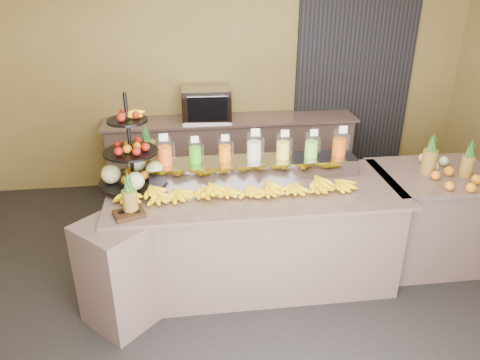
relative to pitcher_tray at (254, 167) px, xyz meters
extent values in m
plane|color=black|center=(-0.03, -0.58, -1.01)|extent=(6.00, 6.00, 0.00)
cube|color=olive|center=(-0.03, 1.93, 0.39)|extent=(6.00, 0.02, 2.80)
cube|color=black|center=(1.57, 1.88, 0.19)|extent=(1.50, 0.06, 2.20)
cube|color=gray|center=(-0.03, -0.28, -0.56)|extent=(2.40, 0.90, 0.90)
cube|color=gray|center=(-0.03, -0.28, -0.09)|extent=(2.50, 1.00, 0.03)
cube|color=gray|center=(-1.18, -0.68, -0.56)|extent=(0.71, 0.71, 0.90)
cube|color=gray|center=(1.67, -0.18, -0.56)|extent=(1.00, 0.80, 0.90)
cube|color=gray|center=(1.67, -0.18, -0.09)|extent=(1.08, 0.88, 0.03)
cube|color=gray|center=(-0.03, 1.67, -0.56)|extent=(3.00, 0.50, 0.90)
cube|color=gray|center=(-0.03, 1.67, -0.09)|extent=(3.10, 0.55, 0.03)
cube|color=gray|center=(0.00, 0.00, 0.00)|extent=(1.85, 0.30, 0.15)
cylinder|color=silver|center=(-0.78, 0.00, 0.19)|extent=(0.13, 0.13, 0.24)
cylinder|color=#F0530A|center=(-0.78, 0.00, 0.16)|extent=(0.12, 0.12, 0.16)
cylinder|color=gray|center=(-0.80, 0.01, 0.25)|extent=(0.01, 0.01, 0.28)
cube|color=white|center=(-0.78, -0.06, 0.34)|extent=(0.08, 0.02, 0.06)
cylinder|color=silver|center=(-0.52, 0.00, 0.18)|extent=(0.11, 0.11, 0.21)
cylinder|color=#31BF06|center=(-0.52, 0.00, 0.15)|extent=(0.11, 0.11, 0.14)
cylinder|color=gray|center=(-0.53, 0.01, 0.23)|extent=(0.01, 0.01, 0.25)
cube|color=white|center=(-0.52, -0.05, 0.31)|extent=(0.07, 0.02, 0.06)
cylinder|color=silver|center=(-0.26, 0.00, 0.18)|extent=(0.11, 0.11, 0.21)
cylinder|color=#FE6B00|center=(-0.26, 0.00, 0.15)|extent=(0.11, 0.11, 0.14)
cylinder|color=gray|center=(-0.27, 0.01, 0.23)|extent=(0.01, 0.01, 0.25)
cube|color=white|center=(-0.26, -0.05, 0.31)|extent=(0.07, 0.02, 0.06)
cylinder|color=silver|center=(0.00, 0.00, 0.20)|extent=(0.13, 0.13, 0.24)
cylinder|color=silver|center=(0.00, 0.00, 0.16)|extent=(0.12, 0.12, 0.17)
cylinder|color=gray|center=(-0.02, 0.01, 0.25)|extent=(0.01, 0.01, 0.29)
cube|color=white|center=(0.00, -0.06, 0.35)|extent=(0.08, 0.02, 0.07)
cylinder|color=silver|center=(0.26, 0.00, 0.19)|extent=(0.12, 0.12, 0.23)
cylinder|color=yellow|center=(0.26, 0.00, 0.15)|extent=(0.11, 0.11, 0.15)
cylinder|color=gray|center=(0.24, 0.01, 0.24)|extent=(0.01, 0.01, 0.27)
cube|color=white|center=(0.26, -0.06, 0.33)|extent=(0.07, 0.02, 0.06)
cylinder|color=silver|center=(0.52, 0.00, 0.19)|extent=(0.12, 0.12, 0.22)
cylinder|color=#77D53D|center=(0.52, 0.00, 0.15)|extent=(0.11, 0.11, 0.15)
cylinder|color=gray|center=(0.50, 0.01, 0.24)|extent=(0.01, 0.01, 0.26)
cube|color=white|center=(0.52, -0.06, 0.33)|extent=(0.07, 0.02, 0.06)
cylinder|color=silver|center=(0.78, 0.00, 0.19)|extent=(0.13, 0.13, 0.24)
cylinder|color=#CD4700|center=(0.78, 0.00, 0.16)|extent=(0.12, 0.12, 0.16)
cylinder|color=gray|center=(0.76, 0.01, 0.25)|extent=(0.01, 0.01, 0.28)
cube|color=white|center=(0.78, -0.06, 0.34)|extent=(0.08, 0.02, 0.06)
ellipsoid|color=yellow|center=(-1.07, -0.36, -0.03)|extent=(0.24, 0.18, 0.10)
ellipsoid|color=yellow|center=(-0.87, -0.36, -0.03)|extent=(0.24, 0.18, 0.10)
ellipsoid|color=yellow|center=(-0.68, -0.36, -0.03)|extent=(0.24, 0.18, 0.10)
ellipsoid|color=yellow|center=(-0.49, -0.36, -0.03)|extent=(0.24, 0.18, 0.10)
ellipsoid|color=yellow|center=(-0.30, -0.36, -0.03)|extent=(0.24, 0.18, 0.10)
ellipsoid|color=yellow|center=(-0.11, -0.36, -0.03)|extent=(0.24, 0.18, 0.10)
ellipsoid|color=yellow|center=(0.09, -0.36, -0.03)|extent=(0.24, 0.18, 0.10)
ellipsoid|color=yellow|center=(0.28, -0.36, -0.03)|extent=(0.24, 0.18, 0.10)
ellipsoid|color=yellow|center=(0.47, -0.36, -0.03)|extent=(0.24, 0.18, 0.10)
ellipsoid|color=yellow|center=(0.66, -0.36, -0.03)|extent=(0.24, 0.18, 0.10)
ellipsoid|color=yellow|center=(-0.89, -0.36, 0.04)|extent=(0.20, 0.16, 0.09)
ellipsoid|color=yellow|center=(-0.43, -0.36, 0.04)|extent=(0.20, 0.16, 0.09)
ellipsoid|color=yellow|center=(0.03, -0.36, 0.04)|extent=(0.20, 0.16, 0.09)
ellipsoid|color=yellow|center=(0.49, -0.36, 0.04)|extent=(0.20, 0.16, 0.09)
cylinder|color=black|center=(-1.06, -0.10, 0.34)|extent=(0.04, 0.04, 0.82)
cylinder|color=black|center=(-1.06, -0.10, -0.03)|extent=(0.74, 0.74, 0.02)
cylinder|color=black|center=(-1.06, -0.10, 0.24)|extent=(0.58, 0.58, 0.02)
cylinder|color=black|center=(-1.06, -0.10, 0.52)|extent=(0.41, 0.41, 0.02)
sphere|color=beige|center=(-0.87, -0.10, 0.06)|extent=(0.16, 0.16, 0.16)
sphere|color=maroon|center=(-0.93, -0.10, 0.29)|extent=(0.07, 0.07, 0.07)
sphere|color=orange|center=(-1.15, -0.10, 0.02)|extent=(0.08, 0.08, 0.08)
cube|color=#321D0E|center=(-1.05, -0.62, -0.06)|extent=(0.27, 0.24, 0.03)
cylinder|color=brown|center=(-1.04, -0.58, 0.02)|extent=(0.12, 0.12, 0.19)
cone|color=#1D511B|center=(-1.04, -0.58, 0.20)|extent=(0.06, 0.06, 0.16)
cylinder|color=brown|center=(-0.94, 0.19, 0.07)|extent=(0.16, 0.16, 0.29)
cone|color=#1D511B|center=(-0.94, 0.19, 0.30)|extent=(0.08, 0.08, 0.16)
cylinder|color=brown|center=(1.57, -0.17, 0.04)|extent=(0.12, 0.12, 0.23)
cylinder|color=brown|center=(1.89, -0.26, 0.02)|extent=(0.11, 0.11, 0.19)
ellipsoid|color=orange|center=(1.72, -0.40, -0.03)|extent=(0.34, 0.23, 0.09)
cube|color=gray|center=(-0.32, 1.67, 0.12)|extent=(0.59, 0.43, 0.39)
camera|label=1|loc=(-0.61, -3.80, 1.70)|focal=35.00mm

